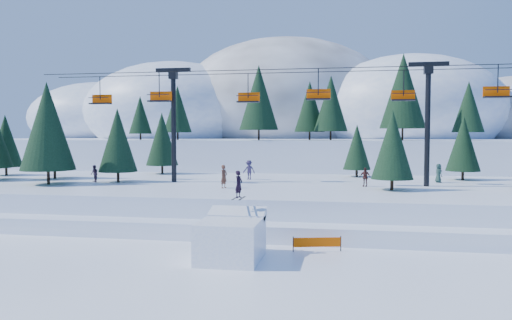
% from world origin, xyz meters
% --- Properties ---
extents(ground, '(160.00, 160.00, 0.00)m').
position_xyz_m(ground, '(0.00, 0.00, 0.00)').
color(ground, white).
rests_on(ground, ground).
extents(mid_shelf, '(70.00, 22.00, 2.50)m').
position_xyz_m(mid_shelf, '(0.00, 18.00, 1.25)').
color(mid_shelf, white).
rests_on(mid_shelf, ground).
extents(berm, '(70.00, 6.00, 1.10)m').
position_xyz_m(berm, '(0.00, 8.00, 0.55)').
color(berm, white).
rests_on(berm, ground).
extents(mountain_ridge, '(119.00, 60.34, 26.46)m').
position_xyz_m(mountain_ridge, '(-5.06, 73.34, 9.65)').
color(mountain_ridge, white).
rests_on(mountain_ridge, ground).
extents(jump_kicker, '(3.25, 4.43, 4.76)m').
position_xyz_m(jump_kicker, '(0.20, 1.10, 1.20)').
color(jump_kicker, white).
rests_on(jump_kicker, ground).
extents(chairlift, '(46.00, 3.21, 10.28)m').
position_xyz_m(chairlift, '(1.64, 18.05, 9.32)').
color(chairlift, black).
rests_on(chairlift, mid_shelf).
extents(conifer_stand, '(60.34, 16.65, 8.85)m').
position_xyz_m(conifer_stand, '(-0.46, 18.56, 6.81)').
color(conifer_stand, black).
rests_on(conifer_stand, mid_shelf).
extents(distant_skiers, '(31.56, 8.75, 1.87)m').
position_xyz_m(distant_skiers, '(-0.37, 18.98, 3.36)').
color(distant_skiers, '#322139').
rests_on(distant_skiers, mid_shelf).
extents(banner_near, '(2.78, 0.72, 0.90)m').
position_xyz_m(banner_near, '(4.71, 3.74, 0.54)').
color(banner_near, black).
rests_on(banner_near, ground).
extents(banner_far, '(2.83, 0.44, 0.90)m').
position_xyz_m(banner_far, '(8.76, 5.82, 0.54)').
color(banner_far, black).
rests_on(banner_far, ground).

